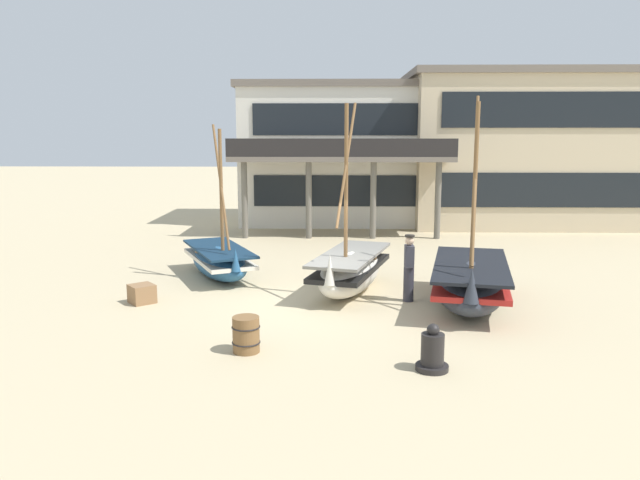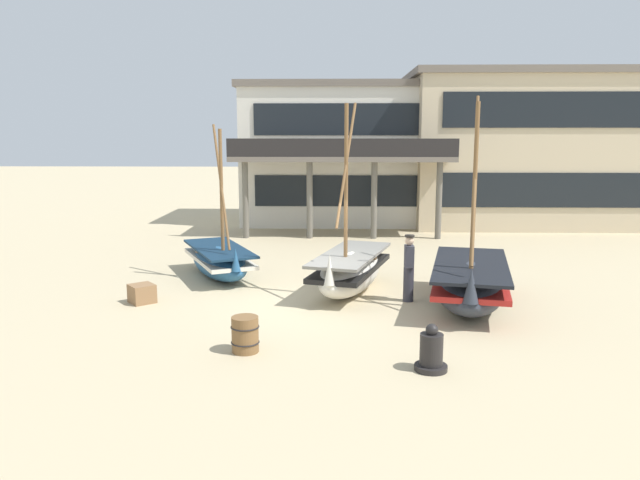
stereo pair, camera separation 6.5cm
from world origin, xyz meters
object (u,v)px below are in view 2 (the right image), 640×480
fisherman_by_hull (409,269)px  capstan_winch (431,352)px  fishing_boat_far_right (350,270)px  harbor_building_main (341,153)px  cargo_crate (142,294)px  harbor_building_annex (526,148)px  wooden_barrel (245,334)px  fishing_boat_centre_large (470,282)px  fishing_boat_near_left (220,260)px

fisherman_by_hull → capstan_winch: bearing=-91.5°
fishing_boat_far_right → fisherman_by_hull: bearing=-30.7°
fishing_boat_far_right → harbor_building_main: 13.68m
cargo_crate → harbor_building_annex: harbor_building_annex is taller
fisherman_by_hull → wooden_barrel: size_ratio=2.41×
cargo_crate → harbor_building_main: (5.05, 14.59, 2.96)m
fishing_boat_far_right → harbor_building_main: bearing=90.6°
fishing_boat_far_right → harbor_building_main: size_ratio=0.53×
wooden_barrel → capstan_winch: bearing=-13.9°
fisherman_by_hull → cargo_crate: (-6.63, -0.31, -0.60)m
fisherman_by_hull → harbor_building_annex: bearing=63.6°
fishing_boat_centre_large → harbor_building_annex: harbor_building_annex is taller
cargo_crate → fishing_boat_centre_large: bearing=-0.6°
fishing_boat_centre_large → fishing_boat_far_right: (-2.88, 1.25, 0.00)m
fishing_boat_near_left → fishing_boat_far_right: (3.77, -1.64, 0.09)m
wooden_barrel → harbor_building_main: (1.98, 18.01, 2.84)m
fishing_boat_centre_large → cargo_crate: bearing=179.4°
fisherman_by_hull → harbor_building_annex: size_ratio=0.15×
fishing_boat_centre_large → harbor_building_main: harbor_building_main is taller
wooden_barrel → harbor_building_main: size_ratio=0.08×
cargo_crate → capstan_winch: bearing=-33.3°
capstan_winch → cargo_crate: 7.79m
fishing_boat_near_left → wooden_barrel: size_ratio=6.29×
capstan_winch → harbor_building_main: bearing=94.4°
fishing_boat_near_left → harbor_building_annex: 17.01m
fisherman_by_hull → cargo_crate: size_ratio=3.04×
fishing_boat_near_left → harbor_building_main: 12.62m
fishing_boat_centre_large → fishing_boat_far_right: size_ratio=1.02×
fishing_boat_near_left → fishing_boat_centre_large: (6.66, -2.89, 0.09)m
fishing_boat_far_right → wooden_barrel: 5.05m
wooden_barrel → fishing_boat_far_right: bearing=65.1°
wooden_barrel → harbor_building_annex: bearing=59.3°
fishing_boat_near_left → capstan_winch: bearing=-54.3°
wooden_barrel → harbor_building_annex: 20.86m
harbor_building_annex → wooden_barrel: bearing=-120.7°
fishing_boat_centre_large → wooden_barrel: 6.02m
fishing_boat_near_left → harbor_building_annex: size_ratio=0.40×
fishing_boat_near_left → fisherman_by_hull: size_ratio=2.61×
fishing_boat_far_right → harbor_building_annex: (8.39, 13.17, 2.84)m
fishing_boat_far_right → cargo_crate: fishing_boat_far_right is taller
wooden_barrel → harbor_building_annex: harbor_building_annex is taller
fishing_boat_far_right → capstan_winch: fishing_boat_far_right is taller
capstan_winch → fishing_boat_centre_large: bearing=69.5°
fishing_boat_far_right → fisherman_by_hull: 1.69m
wooden_barrel → fisherman_by_hull: bearing=46.3°
fishing_boat_near_left → cargo_crate: bearing=-116.9°
fishing_boat_centre_large → fisherman_by_hull: 1.52m
fishing_boat_centre_large → harbor_building_main: size_ratio=0.54×
harbor_building_main → harbor_building_annex: size_ratio=0.84×
harbor_building_main → harbor_building_annex: harbor_building_annex is taller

